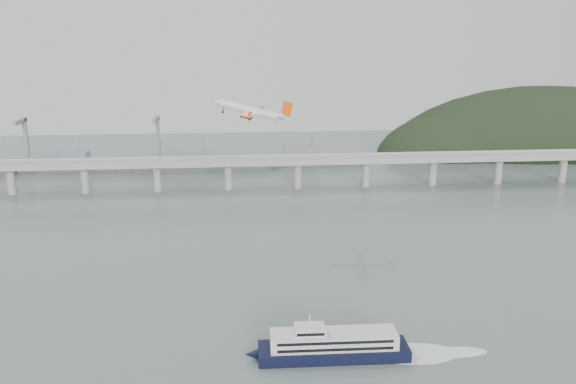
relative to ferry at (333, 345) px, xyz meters
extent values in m
plane|color=slate|center=(-7.81, 35.67, -4.44)|extent=(900.00, 900.00, 0.00)
cube|color=#969693|center=(-7.81, 235.67, 15.56)|extent=(800.00, 22.00, 2.20)
cube|color=#969693|center=(-7.81, 225.17, 17.56)|extent=(800.00, 0.60, 1.80)
cube|color=#969693|center=(-7.81, 246.17, 17.56)|extent=(800.00, 0.60, 1.80)
cylinder|color=#969693|center=(-187.81, 235.67, 5.06)|extent=(6.00, 6.00, 21.00)
cylinder|color=#969693|center=(-137.81, 235.67, 5.06)|extent=(6.00, 6.00, 21.00)
cylinder|color=#969693|center=(-87.81, 235.67, 5.06)|extent=(6.00, 6.00, 21.00)
cylinder|color=#969693|center=(-37.81, 235.67, 5.06)|extent=(6.00, 6.00, 21.00)
cylinder|color=#969693|center=(12.19, 235.67, 5.06)|extent=(6.00, 6.00, 21.00)
cylinder|color=#969693|center=(62.19, 235.67, 5.06)|extent=(6.00, 6.00, 21.00)
cylinder|color=#969693|center=(112.19, 235.67, 5.06)|extent=(6.00, 6.00, 21.00)
cylinder|color=#969693|center=(162.19, 235.67, 5.06)|extent=(6.00, 6.00, 21.00)
cylinder|color=#969693|center=(212.19, 235.67, 5.06)|extent=(6.00, 6.00, 21.00)
ellipsoid|color=black|center=(262.19, 365.67, -22.44)|extent=(320.00, 150.00, 156.00)
ellipsoid|color=black|center=(167.19, 355.67, -16.44)|extent=(140.00, 110.00, 96.00)
cube|color=slate|center=(-157.81, 305.67, -0.44)|extent=(95.67, 20.15, 8.00)
cube|color=slate|center=(-167.31, 305.67, 7.56)|extent=(33.90, 15.02, 8.00)
cylinder|color=slate|center=(-157.81, 305.67, 15.56)|extent=(1.60, 1.60, 14.00)
cube|color=slate|center=(-57.81, 300.67, -0.44)|extent=(110.55, 21.43, 8.00)
cube|color=slate|center=(-68.81, 300.67, 7.56)|extent=(39.01, 16.73, 8.00)
cylinder|color=slate|center=(-57.81, 300.67, 15.56)|extent=(1.60, 1.60, 14.00)
cube|color=slate|center=(32.19, 310.67, -0.44)|extent=(85.00, 13.60, 8.00)
cube|color=slate|center=(23.69, 310.67, 7.56)|extent=(29.75, 11.90, 8.00)
cylinder|color=slate|center=(32.19, 310.67, 15.56)|extent=(1.60, 1.60, 14.00)
cube|color=slate|center=(-207.81, 335.67, 15.56)|extent=(3.00, 3.00, 40.00)
cube|color=slate|center=(-207.81, 325.67, 33.56)|extent=(3.00, 28.00, 3.00)
cube|color=slate|center=(-97.81, 335.67, 15.56)|extent=(3.00, 3.00, 40.00)
cube|color=slate|center=(-97.81, 325.67, 33.56)|extent=(3.00, 28.00, 3.00)
cube|color=black|center=(0.00, 0.00, -2.33)|extent=(52.86, 13.66, 4.21)
cone|color=black|center=(-28.41, 0.56, -2.33)|extent=(5.34, 4.31, 4.21)
cube|color=silver|center=(0.00, 0.00, 2.40)|extent=(44.40, 11.39, 5.26)
cube|color=black|center=(-0.10, -5.31, 3.77)|extent=(39.99, 0.96, 1.05)
cube|color=black|center=(-0.10, -5.31, 1.24)|extent=(39.99, 0.96, 1.05)
cube|color=black|center=(0.11, 5.31, 3.77)|extent=(39.99, 0.96, 1.05)
cube|color=black|center=(0.11, 5.31, 1.24)|extent=(39.99, 0.96, 1.05)
cube|color=silver|center=(-8.42, 0.17, 6.40)|extent=(10.67, 7.57, 2.74)
cube|color=black|center=(-8.49, -3.57, 6.40)|extent=(9.47, 0.31, 1.05)
cylinder|color=silver|center=(-8.42, 0.17, 9.77)|extent=(0.54, 0.54, 4.21)
ellipsoid|color=white|center=(29.46, -0.58, -4.39)|extent=(30.60, 15.75, 0.21)
ellipsoid|color=white|center=(44.19, -0.87, -4.39)|extent=(22.88, 8.02, 0.21)
cylinder|color=white|center=(-24.84, 113.37, 68.04)|extent=(30.49, 11.75, 10.67)
cone|color=white|center=(-41.40, 116.93, 71.94)|extent=(5.96, 5.07, 4.83)
cone|color=white|center=(-7.63, 109.70, 64.55)|extent=(6.71, 4.88, 5.07)
cube|color=white|center=(-24.05, 113.14, 66.74)|extent=(12.60, 37.28, 3.47)
cube|color=white|center=(-8.49, 109.92, 65.53)|extent=(5.96, 13.48, 1.71)
cube|color=#DF4F0F|center=(-6.63, 109.72, 68.78)|extent=(6.36, 1.40, 7.99)
cylinder|color=#DF4F0F|center=(-24.77, 119.32, 65.32)|extent=(5.49, 3.70, 3.49)
cylinder|color=black|center=(-26.94, 119.79, 65.83)|extent=(1.45, 2.60, 2.53)
cube|color=white|center=(-24.52, 119.33, 66.37)|extent=(2.94, 0.83, 1.89)
cylinder|color=#DF4F0F|center=(-27.14, 107.62, 65.93)|extent=(5.49, 3.70, 3.49)
cylinder|color=black|center=(-29.32, 108.09, 66.44)|extent=(1.45, 2.60, 2.53)
cube|color=white|center=(-26.89, 107.63, 66.98)|extent=(2.94, 0.83, 1.89)
cylinder|color=black|center=(-23.94, 115.90, 64.69)|extent=(1.05, 0.47, 2.65)
cylinder|color=black|center=(-24.22, 115.90, 63.53)|extent=(1.50, 0.68, 1.45)
cylinder|color=black|center=(-25.06, 110.37, 64.98)|extent=(1.05, 0.47, 2.65)
cylinder|color=black|center=(-25.34, 110.37, 63.81)|extent=(1.50, 0.68, 1.45)
cylinder|color=black|center=(-37.96, 116.03, 68.00)|extent=(1.05, 0.47, 2.65)
cylinder|color=black|center=(-38.24, 116.03, 66.84)|extent=(1.50, 0.68, 1.45)
cube|color=#DF4F0F|center=(-18.02, 130.78, 66.58)|extent=(2.30, 0.58, 2.94)
cube|color=#DF4F0F|center=(-25.35, 94.62, 68.46)|extent=(2.30, 0.58, 2.94)
camera|label=1|loc=(-33.00, -189.44, 106.90)|focal=38.00mm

